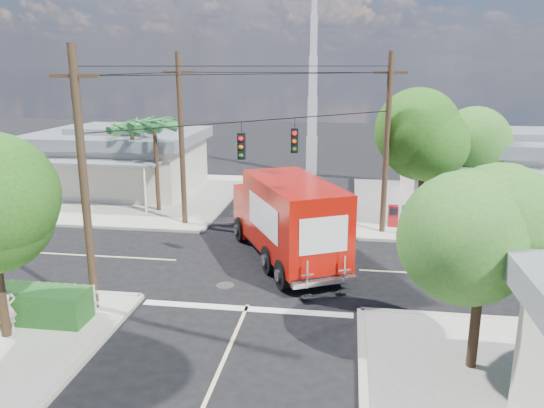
# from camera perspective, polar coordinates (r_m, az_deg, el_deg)

# --- Properties ---
(ground) EXTENTS (120.00, 120.00, 0.00)m
(ground) POSITION_cam_1_polar(r_m,az_deg,el_deg) (22.96, -0.73, -6.57)
(ground) COLOR black
(ground) RESTS_ON ground
(sidewalk_ne) EXTENTS (14.12, 14.12, 0.14)m
(sidewalk_ne) POSITION_cam_1_polar(r_m,az_deg,el_deg) (33.89, 20.83, -0.41)
(sidewalk_ne) COLOR gray
(sidewalk_ne) RESTS_ON ground
(sidewalk_nw) EXTENTS (14.12, 14.12, 0.14)m
(sidewalk_nw) POSITION_cam_1_polar(r_m,az_deg,el_deg) (36.00, -15.26, 0.89)
(sidewalk_nw) COLOR gray
(sidewalk_nw) RESTS_ON ground
(road_markings) EXTENTS (32.00, 32.00, 0.01)m
(road_markings) POSITION_cam_1_polar(r_m,az_deg,el_deg) (21.61, -1.35, -7.96)
(road_markings) COLOR beige
(road_markings) RESTS_ON ground
(building_ne) EXTENTS (11.80, 10.20, 4.50)m
(building_ne) POSITION_cam_1_polar(r_m,az_deg,el_deg) (34.85, 23.40, 3.53)
(building_ne) COLOR silver
(building_ne) RESTS_ON sidewalk_ne
(building_nw) EXTENTS (10.80, 10.20, 4.30)m
(building_nw) POSITION_cam_1_polar(r_m,az_deg,el_deg) (37.45, -16.11, 4.71)
(building_nw) COLOR beige
(building_nw) RESTS_ON sidewalk_nw
(radio_tower) EXTENTS (0.80, 0.80, 17.00)m
(radio_tower) POSITION_cam_1_polar(r_m,az_deg,el_deg) (41.32, 4.39, 10.90)
(radio_tower) COLOR silver
(radio_tower) RESTS_ON ground
(tree_ne_front) EXTENTS (4.21, 4.14, 6.66)m
(tree_ne_front) POSITION_cam_1_polar(r_m,az_deg,el_deg) (28.37, 16.12, 6.90)
(tree_ne_front) COLOR #422D1C
(tree_ne_front) RESTS_ON sidewalk_ne
(tree_ne_back) EXTENTS (3.77, 3.66, 5.82)m
(tree_ne_back) POSITION_cam_1_polar(r_m,az_deg,el_deg) (31.04, 20.31, 6.10)
(tree_ne_back) COLOR #422D1C
(tree_ne_back) RESTS_ON sidewalk_ne
(tree_se) EXTENTS (3.67, 3.54, 5.62)m
(tree_se) POSITION_cam_1_polar(r_m,az_deg,el_deg) (14.97, 21.97, -3.01)
(tree_se) COLOR #422D1C
(tree_se) RESTS_ON sidewalk_se
(palm_nw_front) EXTENTS (3.01, 3.08, 5.59)m
(palm_nw_front) POSITION_cam_1_polar(r_m,az_deg,el_deg) (30.81, -12.54, 8.21)
(palm_nw_front) COLOR #422D1C
(palm_nw_front) RESTS_ON sidewalk_nw
(palm_nw_back) EXTENTS (3.01, 3.08, 5.19)m
(palm_nw_back) POSITION_cam_1_polar(r_m,az_deg,el_deg) (32.98, -14.87, 7.82)
(palm_nw_back) COLOR #422D1C
(palm_nw_back) RESTS_ON sidewalk_nw
(utility_poles) EXTENTS (12.00, 10.68, 9.00)m
(utility_poles) POSITION_cam_1_polar(r_m,az_deg,el_deg) (23.56, -3.97, 5.73)
(utility_poles) COLOR #473321
(utility_poles) RESTS_ON ground
(picket_fence) EXTENTS (5.94, 0.06, 1.00)m
(picket_fence) POSITION_cam_1_polar(r_m,az_deg,el_deg) (20.61, -25.65, -8.61)
(picket_fence) COLOR silver
(picket_fence) RESTS_ON sidewalk_sw
(vending_boxes) EXTENTS (1.90, 0.50, 1.10)m
(vending_boxes) POSITION_cam_1_polar(r_m,az_deg,el_deg) (28.54, 14.28, -1.30)
(vending_boxes) COLOR #A91319
(vending_boxes) RESTS_ON sidewalk_ne
(delivery_truck) EXTENTS (6.10, 8.79, 3.72)m
(delivery_truck) POSITION_cam_1_polar(r_m,az_deg,el_deg) (22.94, 1.62, -1.61)
(delivery_truck) COLOR black
(delivery_truck) RESTS_ON ground
(parked_car) EXTENTS (6.74, 4.49, 1.72)m
(parked_car) POSITION_cam_1_polar(r_m,az_deg,el_deg) (26.93, 25.49, -2.89)
(parked_car) COLOR silver
(parked_car) RESTS_ON ground
(pedestrian) EXTENTS (0.75, 0.66, 1.71)m
(pedestrian) POSITION_cam_1_polar(r_m,az_deg,el_deg) (18.80, -26.74, -9.90)
(pedestrian) COLOR beige
(pedestrian) RESTS_ON sidewalk_sw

